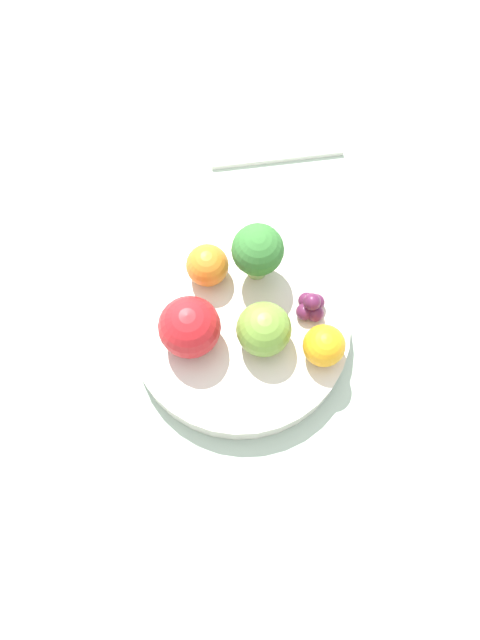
{
  "coord_description": "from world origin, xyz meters",
  "views": [
    {
      "loc": [
        -0.17,
        0.1,
        0.58
      ],
      "look_at": [
        0.0,
        0.0,
        0.06
      ],
      "focal_mm": 35.0,
      "sensor_mm": 36.0,
      "label": 1
    }
  ],
  "objects_px": {
    "apple_green": "(264,329)",
    "orange_front": "(204,267)",
    "apple_red": "(190,327)",
    "napkin": "(271,123)",
    "orange_back": "(324,346)",
    "broccoli": "(258,251)",
    "bowl": "(240,329)",
    "grape_cluster": "(311,306)"
  },
  "relations": [
    {
      "from": "bowl",
      "to": "napkin",
      "type": "bearing_deg",
      "value": -38.83
    },
    {
      "from": "broccoli",
      "to": "bowl",
      "type": "bearing_deg",
      "value": 132.89
    },
    {
      "from": "broccoli",
      "to": "apple_green",
      "type": "height_order",
      "value": "broccoli"
    },
    {
      "from": "apple_green",
      "to": "napkin",
      "type": "bearing_deg",
      "value": -33.83
    },
    {
      "from": "broccoli",
      "to": "orange_front",
      "type": "relative_size",
      "value": 1.67
    },
    {
      "from": "apple_red",
      "to": "napkin",
      "type": "bearing_deg",
      "value": -47.73
    },
    {
      "from": "bowl",
      "to": "apple_red",
      "type": "bearing_deg",
      "value": 76.02
    },
    {
      "from": "apple_red",
      "to": "grape_cluster",
      "type": "distance_m",
      "value": 0.11
    },
    {
      "from": "broccoli",
      "to": "apple_green",
      "type": "xyz_separation_m",
      "value": [
        -0.06,
        0.03,
        -0.02
      ]
    },
    {
      "from": "orange_back",
      "to": "grape_cluster",
      "type": "height_order",
      "value": "orange_back"
    },
    {
      "from": "apple_green",
      "to": "orange_front",
      "type": "relative_size",
      "value": 1.24
    },
    {
      "from": "orange_back",
      "to": "napkin",
      "type": "relative_size",
      "value": 0.22
    },
    {
      "from": "apple_red",
      "to": "grape_cluster",
      "type": "bearing_deg",
      "value": -107.03
    },
    {
      "from": "grape_cluster",
      "to": "napkin",
      "type": "bearing_deg",
      "value": -23.37
    },
    {
      "from": "orange_front",
      "to": "apple_green",
      "type": "bearing_deg",
      "value": -169.9
    },
    {
      "from": "broccoli",
      "to": "napkin",
      "type": "xyz_separation_m",
      "value": [
        0.15,
        -0.11,
        -0.06
      ]
    },
    {
      "from": "broccoli",
      "to": "napkin",
      "type": "bearing_deg",
      "value": -36.39
    },
    {
      "from": "broccoli",
      "to": "orange_back",
      "type": "xyz_separation_m",
      "value": [
        -0.1,
        -0.01,
        -0.02
      ]
    },
    {
      "from": "orange_front",
      "to": "orange_back",
      "type": "xyz_separation_m",
      "value": [
        -0.12,
        -0.05,
        -0.0
      ]
    },
    {
      "from": "apple_red",
      "to": "orange_back",
      "type": "xyz_separation_m",
      "value": [
        -0.07,
        -0.09,
        -0.01
      ]
    },
    {
      "from": "grape_cluster",
      "to": "apple_green",
      "type": "bearing_deg",
      "value": 91.43
    },
    {
      "from": "orange_back",
      "to": "orange_front",
      "type": "bearing_deg",
      "value": 23.83
    },
    {
      "from": "bowl",
      "to": "apple_red",
      "type": "relative_size",
      "value": 3.69
    },
    {
      "from": "orange_back",
      "to": "broccoli",
      "type": "bearing_deg",
      "value": 4.31
    },
    {
      "from": "apple_green",
      "to": "orange_back",
      "type": "distance_m",
      "value": 0.05
    },
    {
      "from": "bowl",
      "to": "grape_cluster",
      "type": "xyz_separation_m",
      "value": [
        -0.02,
        -0.06,
        0.02
      ]
    },
    {
      "from": "bowl",
      "to": "broccoli",
      "type": "distance_m",
      "value": 0.08
    },
    {
      "from": "apple_green",
      "to": "grape_cluster",
      "type": "distance_m",
      "value": 0.05
    },
    {
      "from": "broccoli",
      "to": "napkin",
      "type": "height_order",
      "value": "broccoli"
    },
    {
      "from": "broccoli",
      "to": "apple_red",
      "type": "bearing_deg",
      "value": 107.67
    },
    {
      "from": "broccoli",
      "to": "apple_green",
      "type": "bearing_deg",
      "value": 153.3
    },
    {
      "from": "apple_red",
      "to": "napkin",
      "type": "height_order",
      "value": "apple_red"
    },
    {
      "from": "bowl",
      "to": "orange_front",
      "type": "distance_m",
      "value": 0.07
    },
    {
      "from": "apple_red",
      "to": "grape_cluster",
      "type": "height_order",
      "value": "apple_red"
    },
    {
      "from": "apple_green",
      "to": "grape_cluster",
      "type": "xyz_separation_m",
      "value": [
        0.0,
        -0.05,
        -0.01
      ]
    },
    {
      "from": "grape_cluster",
      "to": "orange_back",
      "type": "bearing_deg",
      "value": 161.4
    },
    {
      "from": "apple_red",
      "to": "orange_back",
      "type": "distance_m",
      "value": 0.12
    },
    {
      "from": "orange_back",
      "to": "apple_red",
      "type": "bearing_deg",
      "value": 52.21
    },
    {
      "from": "orange_back",
      "to": "grape_cluster",
      "type": "bearing_deg",
      "value": -18.6
    },
    {
      "from": "broccoli",
      "to": "grape_cluster",
      "type": "bearing_deg",
      "value": -160.83
    },
    {
      "from": "apple_red",
      "to": "napkin",
      "type": "distance_m",
      "value": 0.27
    },
    {
      "from": "grape_cluster",
      "to": "apple_red",
      "type": "bearing_deg",
      "value": 72.97
    }
  ]
}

